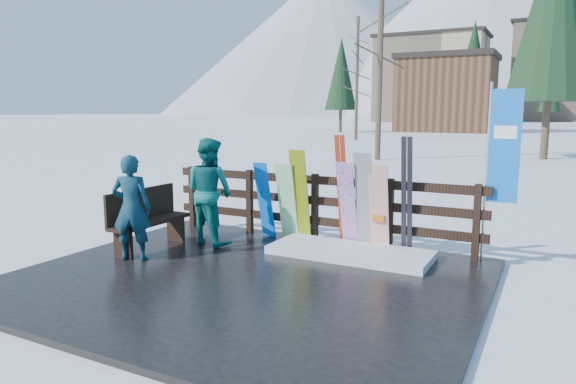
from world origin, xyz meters
The scene contains 18 objects.
ground centered at (0.00, 0.00, 0.00)m, with size 700.00×700.00×0.00m, color white.
deck centered at (0.00, 0.00, 0.04)m, with size 6.00×5.00×0.08m, color black.
fence centered at (0.00, 2.20, 0.74)m, with size 5.60×0.10×1.15m.
snow_patch centered at (0.87, 1.60, 0.14)m, with size 2.45×1.00×0.12m, color white.
bench centered at (-2.17, 0.50, 0.60)m, with size 0.41×1.50×0.97m.
snowboard_0 centered at (-0.85, 1.98, 0.75)m, with size 0.25×0.03×1.37m, color blue.
snowboard_1 centered at (-0.42, 1.98, 0.75)m, with size 0.31×0.03×1.36m, color white.
snowboard_2 centered at (-0.17, 1.98, 0.87)m, with size 0.28×0.03×1.60m, color #D5FF05.
snowboard_3 centered at (0.68, 1.98, 0.79)m, with size 0.26×0.03×1.47m, color silver.
snowboard_4 centered at (0.96, 1.98, 0.86)m, with size 0.28×0.03×1.60m, color black.
snowboard_5 centered at (1.19, 1.98, 0.78)m, with size 0.30×0.03×1.41m, color white.
ski_pair_a centered at (0.55, 2.05, 0.99)m, with size 0.17×0.35×1.83m.
ski_pair_b centered at (1.60, 2.05, 0.99)m, with size 0.17×0.25×1.83m.
rental_flag centered at (2.86, 2.25, 1.69)m, with size 0.45×0.04×2.60m.
person_front centered at (-1.92, -0.08, 0.87)m, with size 0.57×0.38×1.57m, color #124C59.
person_back centered at (-1.46, 1.21, 0.96)m, with size 0.86×0.67×1.77m, color #0C635F.
resort_buildings centered at (1.03, 115.41, 9.81)m, with size 73.00×87.60×22.60m.
mountains centered at (-10.50, 328.41, 50.20)m, with size 520.00×260.00×120.00m.
Camera 1 is at (3.57, -5.57, 2.27)m, focal length 32.00 mm.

